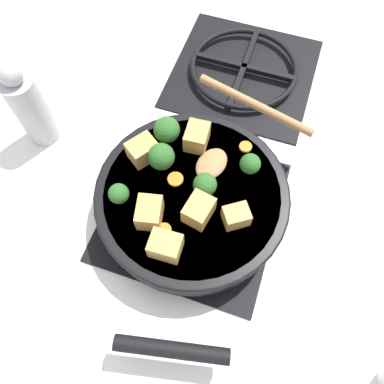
% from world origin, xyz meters
% --- Properties ---
extents(ground_plane, '(2.40, 2.40, 0.00)m').
position_xyz_m(ground_plane, '(0.00, 0.00, 0.00)').
color(ground_plane, white).
extents(front_burner_grate, '(0.31, 0.31, 0.03)m').
position_xyz_m(front_burner_grate, '(0.00, 0.00, 0.01)').
color(front_burner_grate, black).
rests_on(front_burner_grate, ground_plane).
extents(rear_burner_grate, '(0.31, 0.31, 0.03)m').
position_xyz_m(rear_burner_grate, '(0.00, 0.36, 0.01)').
color(rear_burner_grate, black).
rests_on(rear_burner_grate, ground_plane).
extents(skillet_pan, '(0.33, 0.44, 0.05)m').
position_xyz_m(skillet_pan, '(0.00, -0.00, 0.06)').
color(skillet_pan, black).
rests_on(skillet_pan, front_burner_grate).
extents(wooden_spoon, '(0.24, 0.23, 0.02)m').
position_xyz_m(wooden_spoon, '(0.04, 0.14, 0.09)').
color(wooden_spoon, '#A87A4C').
rests_on(wooden_spoon, skillet_pan).
extents(tofu_cube_center_large, '(0.05, 0.05, 0.03)m').
position_xyz_m(tofu_cube_center_large, '(0.08, -0.03, 0.10)').
color(tofu_cube_center_large, tan).
rests_on(tofu_cube_center_large, skillet_pan).
extents(tofu_cube_near_handle, '(0.06, 0.06, 0.04)m').
position_xyz_m(tofu_cube_near_handle, '(-0.10, 0.04, 0.10)').
color(tofu_cube_near_handle, tan).
rests_on(tofu_cube_near_handle, skillet_pan).
extents(tofu_cube_east_chunk, '(0.05, 0.05, 0.04)m').
position_xyz_m(tofu_cube_east_chunk, '(0.02, -0.04, 0.10)').
color(tofu_cube_east_chunk, tan).
rests_on(tofu_cube_east_chunk, skillet_pan).
extents(tofu_cube_west_chunk, '(0.05, 0.04, 0.04)m').
position_xyz_m(tofu_cube_west_chunk, '(-0.01, -0.11, 0.10)').
color(tofu_cube_west_chunk, tan).
rests_on(tofu_cube_west_chunk, skillet_pan).
extents(tofu_cube_back_piece, '(0.04, 0.05, 0.04)m').
position_xyz_m(tofu_cube_back_piece, '(-0.02, 0.10, 0.10)').
color(tofu_cube_back_piece, tan).
rests_on(tofu_cube_back_piece, skillet_pan).
extents(tofu_cube_front_piece, '(0.05, 0.06, 0.04)m').
position_xyz_m(tofu_cube_front_piece, '(-0.05, -0.07, 0.10)').
color(tofu_cube_front_piece, tan).
rests_on(tofu_cube_front_piece, skillet_pan).
extents(broccoli_floret_near_spoon, '(0.05, 0.05, 0.05)m').
position_xyz_m(broccoli_floret_near_spoon, '(-0.08, 0.09, 0.11)').
color(broccoli_floret_near_spoon, '#709956').
rests_on(broccoli_floret_near_spoon, skillet_pan).
extents(broccoli_floret_center_top, '(0.03, 0.03, 0.04)m').
position_xyz_m(broccoli_floret_center_top, '(-0.11, -0.05, 0.10)').
color(broccoli_floret_center_top, '#709956').
rests_on(broccoli_floret_center_top, skillet_pan).
extents(broccoli_floret_east_rim, '(0.04, 0.04, 0.05)m').
position_xyz_m(broccoli_floret_east_rim, '(0.02, 0.01, 0.11)').
color(broccoli_floret_east_rim, '#709956').
rests_on(broccoli_floret_east_rim, skillet_pan).
extents(broccoli_floret_west_rim, '(0.04, 0.04, 0.04)m').
position_xyz_m(broccoli_floret_west_rim, '(0.08, 0.07, 0.10)').
color(broccoli_floret_west_rim, '#709956').
rests_on(broccoli_floret_west_rim, skillet_pan).
extents(broccoli_floret_north_edge, '(0.05, 0.05, 0.05)m').
position_xyz_m(broccoli_floret_north_edge, '(-0.07, 0.03, 0.11)').
color(broccoli_floret_north_edge, '#709956').
rests_on(broccoli_floret_north_edge, skillet_pan).
extents(carrot_slice_orange_thin, '(0.02, 0.02, 0.01)m').
position_xyz_m(carrot_slice_orange_thin, '(0.06, 0.11, 0.08)').
color(carrot_slice_orange_thin, orange).
rests_on(carrot_slice_orange_thin, skillet_pan).
extents(carrot_slice_near_center, '(0.02, 0.02, 0.01)m').
position_xyz_m(carrot_slice_near_center, '(-0.02, -0.08, 0.08)').
color(carrot_slice_near_center, orange).
rests_on(carrot_slice_near_center, skillet_pan).
extents(carrot_slice_edge_slice, '(0.03, 0.03, 0.01)m').
position_xyz_m(carrot_slice_edge_slice, '(-0.03, 0.01, 0.08)').
color(carrot_slice_edge_slice, orange).
rests_on(carrot_slice_edge_slice, skillet_pan).
extents(pepper_mill, '(0.06, 0.06, 0.19)m').
position_xyz_m(pepper_mill, '(-0.34, 0.07, 0.09)').
color(pepper_mill, '#B2B2B7').
rests_on(pepper_mill, ground_plane).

